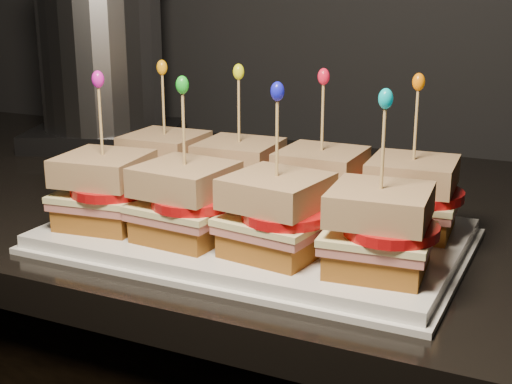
% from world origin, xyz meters
% --- Properties ---
extents(granite_slab, '(2.52, 0.66, 0.04)m').
position_xyz_m(granite_slab, '(0.15, 1.68, 0.86)').
color(granite_slab, black).
rests_on(granite_slab, cabinet).
extents(platter, '(0.40, 0.25, 0.02)m').
position_xyz_m(platter, '(0.28, 1.52, 0.89)').
color(platter, white).
rests_on(platter, granite_slab).
extents(platter_rim, '(0.41, 0.26, 0.01)m').
position_xyz_m(platter_rim, '(0.28, 1.52, 0.88)').
color(platter_rim, white).
rests_on(platter_rim, granite_slab).
extents(sandwich_0_bread_bot, '(0.08, 0.08, 0.02)m').
position_xyz_m(sandwich_0_bread_bot, '(0.14, 1.58, 0.91)').
color(sandwich_0_bread_bot, '#632E0F').
rests_on(sandwich_0_bread_bot, platter).
extents(sandwich_0_ham, '(0.09, 0.09, 0.01)m').
position_xyz_m(sandwich_0_ham, '(0.14, 1.58, 0.92)').
color(sandwich_0_ham, '#B25B52').
rests_on(sandwich_0_ham, sandwich_0_bread_bot).
extents(sandwich_0_cheese, '(0.09, 0.09, 0.01)m').
position_xyz_m(sandwich_0_cheese, '(0.14, 1.58, 0.93)').
color(sandwich_0_cheese, '#F8F1A6').
rests_on(sandwich_0_cheese, sandwich_0_ham).
extents(sandwich_0_tomato, '(0.08, 0.08, 0.01)m').
position_xyz_m(sandwich_0_tomato, '(0.15, 1.57, 0.94)').
color(sandwich_0_tomato, red).
rests_on(sandwich_0_tomato, sandwich_0_cheese).
extents(sandwich_0_bread_top, '(0.08, 0.08, 0.03)m').
position_xyz_m(sandwich_0_bread_top, '(0.14, 1.58, 0.96)').
color(sandwich_0_bread_top, '#6B350D').
rests_on(sandwich_0_bread_top, sandwich_0_tomato).
extents(sandwich_0_pick, '(0.00, 0.00, 0.09)m').
position_xyz_m(sandwich_0_pick, '(0.14, 1.58, 1.00)').
color(sandwich_0_pick, tan).
rests_on(sandwich_0_pick, sandwich_0_bread_top).
extents(sandwich_0_frill, '(0.01, 0.01, 0.02)m').
position_xyz_m(sandwich_0_frill, '(0.14, 1.58, 1.04)').
color(sandwich_0_frill, orange).
rests_on(sandwich_0_frill, sandwich_0_pick).
extents(sandwich_1_bread_bot, '(0.08, 0.08, 0.02)m').
position_xyz_m(sandwich_1_bread_bot, '(0.23, 1.58, 0.91)').
color(sandwich_1_bread_bot, '#632E0F').
rests_on(sandwich_1_bread_bot, platter).
extents(sandwich_1_ham, '(0.09, 0.09, 0.01)m').
position_xyz_m(sandwich_1_ham, '(0.23, 1.58, 0.92)').
color(sandwich_1_ham, '#B25B52').
rests_on(sandwich_1_ham, sandwich_1_bread_bot).
extents(sandwich_1_cheese, '(0.09, 0.09, 0.01)m').
position_xyz_m(sandwich_1_cheese, '(0.23, 1.58, 0.93)').
color(sandwich_1_cheese, '#F8F1A6').
rests_on(sandwich_1_cheese, sandwich_1_ham).
extents(sandwich_1_tomato, '(0.08, 0.08, 0.01)m').
position_xyz_m(sandwich_1_tomato, '(0.24, 1.57, 0.94)').
color(sandwich_1_tomato, red).
rests_on(sandwich_1_tomato, sandwich_1_cheese).
extents(sandwich_1_bread_top, '(0.09, 0.09, 0.03)m').
position_xyz_m(sandwich_1_bread_top, '(0.23, 1.58, 0.96)').
color(sandwich_1_bread_top, '#6B350D').
rests_on(sandwich_1_bread_top, sandwich_1_tomato).
extents(sandwich_1_pick, '(0.00, 0.00, 0.09)m').
position_xyz_m(sandwich_1_pick, '(0.23, 1.58, 1.00)').
color(sandwich_1_pick, tan).
rests_on(sandwich_1_pick, sandwich_1_bread_top).
extents(sandwich_1_frill, '(0.01, 0.01, 0.02)m').
position_xyz_m(sandwich_1_frill, '(0.23, 1.58, 1.04)').
color(sandwich_1_frill, '#E4ED10').
rests_on(sandwich_1_frill, sandwich_1_pick).
extents(sandwich_2_bread_bot, '(0.08, 0.08, 0.02)m').
position_xyz_m(sandwich_2_bread_bot, '(0.33, 1.58, 0.91)').
color(sandwich_2_bread_bot, '#632E0F').
rests_on(sandwich_2_bread_bot, platter).
extents(sandwich_2_ham, '(0.09, 0.08, 0.01)m').
position_xyz_m(sandwich_2_ham, '(0.33, 1.58, 0.92)').
color(sandwich_2_ham, '#B25B52').
rests_on(sandwich_2_ham, sandwich_2_bread_bot).
extents(sandwich_2_cheese, '(0.09, 0.09, 0.01)m').
position_xyz_m(sandwich_2_cheese, '(0.33, 1.58, 0.93)').
color(sandwich_2_cheese, '#F8F1A6').
rests_on(sandwich_2_cheese, sandwich_2_ham).
extents(sandwich_2_tomato, '(0.08, 0.08, 0.01)m').
position_xyz_m(sandwich_2_tomato, '(0.34, 1.57, 0.94)').
color(sandwich_2_tomato, red).
rests_on(sandwich_2_tomato, sandwich_2_cheese).
extents(sandwich_2_bread_top, '(0.08, 0.08, 0.03)m').
position_xyz_m(sandwich_2_bread_top, '(0.33, 1.58, 0.96)').
color(sandwich_2_bread_top, '#6B350D').
rests_on(sandwich_2_bread_top, sandwich_2_tomato).
extents(sandwich_2_pick, '(0.00, 0.00, 0.09)m').
position_xyz_m(sandwich_2_pick, '(0.33, 1.58, 1.00)').
color(sandwich_2_pick, tan).
rests_on(sandwich_2_pick, sandwich_2_bread_top).
extents(sandwich_2_frill, '(0.01, 0.01, 0.02)m').
position_xyz_m(sandwich_2_frill, '(0.33, 1.58, 1.04)').
color(sandwich_2_frill, red).
rests_on(sandwich_2_frill, sandwich_2_pick).
extents(sandwich_3_bread_bot, '(0.08, 0.08, 0.02)m').
position_xyz_m(sandwich_3_bread_bot, '(0.42, 1.58, 0.91)').
color(sandwich_3_bread_bot, '#632E0F').
rests_on(sandwich_3_bread_bot, platter).
extents(sandwich_3_ham, '(0.09, 0.09, 0.01)m').
position_xyz_m(sandwich_3_ham, '(0.42, 1.58, 0.92)').
color(sandwich_3_ham, '#B25B52').
rests_on(sandwich_3_ham, sandwich_3_bread_bot).
extents(sandwich_3_cheese, '(0.09, 0.09, 0.01)m').
position_xyz_m(sandwich_3_cheese, '(0.42, 1.58, 0.93)').
color(sandwich_3_cheese, '#F8F1A6').
rests_on(sandwich_3_cheese, sandwich_3_ham).
extents(sandwich_3_tomato, '(0.08, 0.08, 0.01)m').
position_xyz_m(sandwich_3_tomato, '(0.43, 1.57, 0.94)').
color(sandwich_3_tomato, red).
rests_on(sandwich_3_tomato, sandwich_3_cheese).
extents(sandwich_3_bread_top, '(0.09, 0.09, 0.03)m').
position_xyz_m(sandwich_3_bread_top, '(0.42, 1.58, 0.96)').
color(sandwich_3_bread_top, '#6B350D').
rests_on(sandwich_3_bread_top, sandwich_3_tomato).
extents(sandwich_3_pick, '(0.00, 0.00, 0.09)m').
position_xyz_m(sandwich_3_pick, '(0.42, 1.58, 1.00)').
color(sandwich_3_pick, tan).
rests_on(sandwich_3_pick, sandwich_3_bread_top).
extents(sandwich_3_frill, '(0.01, 0.01, 0.02)m').
position_xyz_m(sandwich_3_frill, '(0.42, 1.58, 1.04)').
color(sandwich_3_frill, orange).
rests_on(sandwich_3_frill, sandwich_3_pick).
extents(sandwich_4_bread_bot, '(0.09, 0.09, 0.02)m').
position_xyz_m(sandwich_4_bread_bot, '(0.14, 1.46, 0.91)').
color(sandwich_4_bread_bot, '#632E0F').
rests_on(sandwich_4_bread_bot, platter).
extents(sandwich_4_ham, '(0.10, 0.09, 0.01)m').
position_xyz_m(sandwich_4_ham, '(0.14, 1.46, 0.92)').
color(sandwich_4_ham, '#B25B52').
rests_on(sandwich_4_ham, sandwich_4_bread_bot).
extents(sandwich_4_cheese, '(0.10, 0.10, 0.01)m').
position_xyz_m(sandwich_4_cheese, '(0.14, 1.46, 0.93)').
color(sandwich_4_cheese, '#F8F1A6').
rests_on(sandwich_4_cheese, sandwich_4_ham).
extents(sandwich_4_tomato, '(0.08, 0.08, 0.01)m').
position_xyz_m(sandwich_4_tomato, '(0.15, 1.46, 0.94)').
color(sandwich_4_tomato, red).
rests_on(sandwich_4_tomato, sandwich_4_cheese).
extents(sandwich_4_bread_top, '(0.09, 0.09, 0.03)m').
position_xyz_m(sandwich_4_bread_top, '(0.14, 1.46, 0.96)').
color(sandwich_4_bread_top, '#6B350D').
rests_on(sandwich_4_bread_top, sandwich_4_tomato).
extents(sandwich_4_pick, '(0.00, 0.00, 0.09)m').
position_xyz_m(sandwich_4_pick, '(0.14, 1.46, 1.00)').
color(sandwich_4_pick, tan).
rests_on(sandwich_4_pick, sandwich_4_bread_top).
extents(sandwich_4_frill, '(0.01, 0.01, 0.02)m').
position_xyz_m(sandwich_4_frill, '(0.14, 1.46, 1.04)').
color(sandwich_4_frill, '#D217AD').
rests_on(sandwich_4_frill, sandwich_4_pick).
extents(sandwich_5_bread_bot, '(0.09, 0.09, 0.02)m').
position_xyz_m(sandwich_5_bread_bot, '(0.23, 1.46, 0.91)').
color(sandwich_5_bread_bot, '#632E0F').
rests_on(sandwich_5_bread_bot, platter).
extents(sandwich_5_ham, '(0.09, 0.09, 0.01)m').
position_xyz_m(sandwich_5_ham, '(0.23, 1.46, 0.92)').
color(sandwich_5_ham, '#B25B52').
rests_on(sandwich_5_ham, sandwich_5_bread_bot).
extents(sandwich_5_cheese, '(0.10, 0.09, 0.01)m').
position_xyz_m(sandwich_5_cheese, '(0.23, 1.46, 0.93)').
color(sandwich_5_cheese, '#F8F1A6').
rests_on(sandwich_5_cheese, sandwich_5_ham).
extents(sandwich_5_tomato, '(0.08, 0.08, 0.01)m').
position_xyz_m(sandwich_5_tomato, '(0.24, 1.46, 0.94)').
color(sandwich_5_tomato, red).
rests_on(sandwich_5_tomato, sandwich_5_cheese).
extents(sandwich_5_bread_top, '(0.09, 0.09, 0.03)m').
position_xyz_m(sandwich_5_bread_top, '(0.23, 1.46, 0.96)').
color(sandwich_5_bread_top, '#6B350D').
rests_on(sandwich_5_bread_top, sandwich_5_tomato).
extents(sandwich_5_pick, '(0.00, 0.00, 0.09)m').
position_xyz_m(sandwich_5_pick, '(0.23, 1.46, 1.00)').
color(sandwich_5_pick, tan).
rests_on(sandwich_5_pick, sandwich_5_bread_top).
extents(sandwich_5_frill, '(0.01, 0.01, 0.02)m').
position_xyz_m(sandwich_5_frill, '(0.23, 1.46, 1.04)').
color(sandwich_5_frill, green).
rests_on(sandwich_5_frill, sandwich_5_pick).
extents(sandwich_6_bread_bot, '(0.09, 0.09, 0.02)m').
position_xyz_m(sandwich_6_bread_bot, '(0.33, 1.46, 0.91)').
color(sandwich_6_bread_bot, '#632E0F').
rests_on(sandwich_6_bread_bot, platter).
extents(sandwich_6_ham, '(0.10, 0.10, 0.01)m').
position_xyz_m(sandwich_6_ham, '(0.33, 1.46, 0.92)').
color(sandwich_6_ham, '#B25B52').
rests_on(sandwich_6_ham, sandwich_6_bread_bot).
extents(sandwich_6_cheese, '(0.10, 0.10, 0.01)m').
position_xyz_m(sandwich_6_cheese, '(0.33, 1.46, 0.93)').
color(sandwich_6_cheese, '#F8F1A6').
rests_on(sandwich_6_cheese, sandwich_6_ham).
extents(sandwich_6_tomato, '(0.08, 0.08, 0.01)m').
position_xyz_m(sandwich_6_tomato, '(0.34, 1.46, 0.94)').
color(sandwich_6_tomato, red).
rests_on(sandwich_6_tomato, sandwich_6_cheese).
extents(sandwich_6_bread_top, '(0.09, 0.09, 0.03)m').
position_xyz_m(sandwich_6_bread_top, '(0.33, 1.46, 0.96)').
color(sandwich_6_bread_top, '#6B350D').
rests_on(sandwich_6_bread_top, sandwich_6_tomato).
extents(sandwich_6_pick, '(0.00, 0.00, 0.09)m').
position_xyz_m(sandwich_6_pick, '(0.33, 1.46, 1.00)').
color(sandwich_6_pick, tan).
rests_on(sandwich_6_pick, sandwich_6_bread_top).
extents(sandwich_6_frill, '(0.01, 0.01, 0.02)m').
position_xyz_m(sandwich_6_frill, '(0.33, 1.46, 1.04)').
color(sandwich_6_frill, '#1618D7').
rests_on(sandwich_6_frill, sandwich_6_pick).
extents(sandwich_7_bread_bot, '(0.09, 0.09, 0.02)m').
position_xyz_m(sandwich_7_bread_bot, '(0.42, 1.46, 0.91)').
color(sandwich_7_bread_bot, '#632E0F').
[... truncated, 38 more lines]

